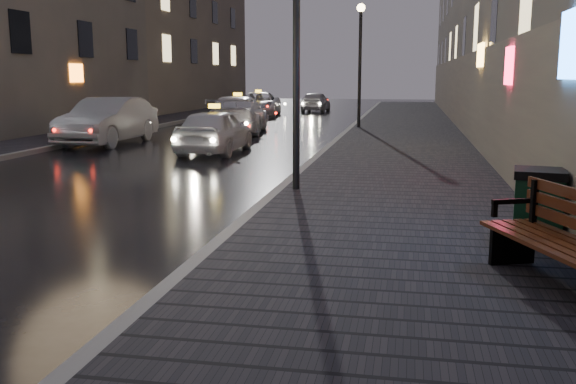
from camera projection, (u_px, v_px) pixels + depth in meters
name	position (u px, v px, depth m)	size (l,w,h in m)	color
ground	(51.00, 284.00, 7.47)	(120.00, 120.00, 0.00)	black
sidewalk	(405.00, 131.00, 27.05)	(4.60, 58.00, 0.15)	black
curb	(349.00, 130.00, 27.49)	(0.20, 58.00, 0.15)	slate
sidewalk_far	(126.00, 127.00, 29.35)	(2.40, 58.00, 0.15)	black
curb_far	(153.00, 127.00, 29.11)	(0.20, 58.00, 0.15)	slate
building_far_c	(167.00, 32.00, 46.65)	(6.00, 22.00, 11.00)	#6B6051
lamp_near	(296.00, 18.00, 12.31)	(0.36, 0.36, 5.28)	black
lamp_far	(360.00, 50.00, 27.78)	(0.36, 0.36, 5.28)	black
bench	(563.00, 239.00, 6.88)	(1.41, 2.16, 1.05)	black
trash_bin	(538.00, 206.00, 8.66)	(0.76, 0.76, 1.01)	black
taxi_near	(215.00, 131.00, 19.93)	(1.65, 4.10, 1.40)	silver
car_left_mid	(108.00, 121.00, 22.52)	(1.73, 4.96, 1.63)	gray
taxi_mid	(238.00, 115.00, 26.90)	(2.17, 5.35, 1.55)	silver
taxi_far	(258.00, 104.00, 38.23)	(2.34, 5.08, 1.41)	silver
car_far	(316.00, 102.00, 42.57)	(1.58, 3.92, 1.34)	#A8A8B1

